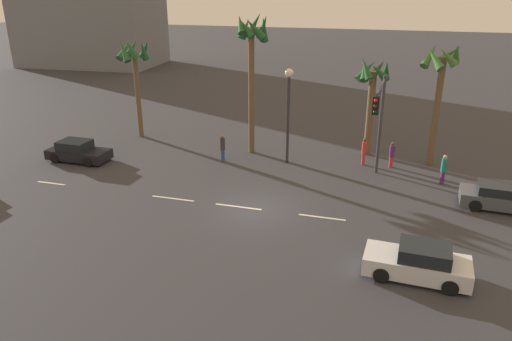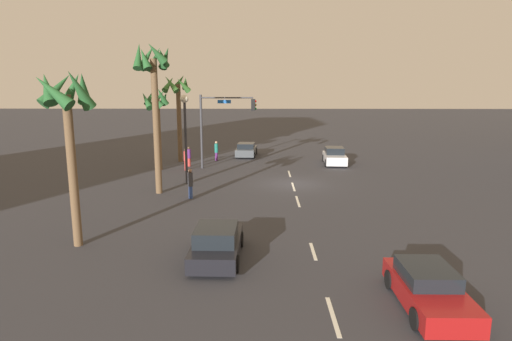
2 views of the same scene
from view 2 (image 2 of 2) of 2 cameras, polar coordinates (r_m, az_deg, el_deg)
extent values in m
plane|color=#333338|center=(30.58, 4.87, -1.76)|extent=(220.00, 220.00, 0.00)
cube|color=silver|center=(13.71, 10.23, -18.55)|extent=(2.30, 0.14, 0.01)
cube|color=silver|center=(18.33, 7.63, -10.62)|extent=(1.93, 0.14, 0.01)
cube|color=silver|center=(25.89, 5.60, -4.11)|extent=(2.52, 0.14, 0.01)
cube|color=silver|center=(29.61, 5.00, -2.17)|extent=(2.60, 0.14, 0.01)
cube|color=silver|center=(34.03, 4.47, -0.43)|extent=(2.43, 0.14, 0.01)
cube|color=silver|center=(38.83, 10.42, 1.63)|extent=(4.27, 2.01, 0.75)
cube|color=black|center=(38.97, 10.41, 2.65)|extent=(2.09, 1.68, 0.58)
cylinder|color=black|center=(37.70, 11.90, 0.97)|extent=(0.65, 0.25, 0.64)
cylinder|color=black|center=(37.50, 9.34, 1.01)|extent=(0.65, 0.25, 0.64)
cylinder|color=black|center=(40.23, 11.40, 1.61)|extent=(0.65, 0.25, 0.64)
cylinder|color=black|center=(40.05, 9.01, 1.65)|extent=(0.65, 0.25, 0.64)
cube|color=maroon|center=(14.77, 22.01, -14.88)|extent=(4.07, 1.72, 0.64)
cube|color=black|center=(14.75, 21.82, -12.56)|extent=(1.96, 1.51, 0.46)
cylinder|color=black|center=(14.13, 27.06, -17.26)|extent=(0.64, 0.22, 0.64)
cylinder|color=black|center=(13.52, 20.60, -18.04)|extent=(0.64, 0.22, 0.64)
cylinder|color=black|center=(16.18, 23.07, -13.26)|extent=(0.64, 0.22, 0.64)
cylinder|color=black|center=(15.66, 17.44, -13.70)|extent=(0.64, 0.22, 0.64)
cube|color=black|center=(17.42, -5.20, -10.08)|extent=(4.19, 1.86, 0.63)
cube|color=black|center=(16.98, -5.34, -8.45)|extent=(2.02, 1.62, 0.60)
cylinder|color=black|center=(18.79, -7.33, -9.04)|extent=(0.64, 0.23, 0.64)
cylinder|color=black|center=(18.60, -2.08, -9.16)|extent=(0.64, 0.23, 0.64)
cylinder|color=black|center=(16.43, -8.76, -12.10)|extent=(0.64, 0.23, 0.64)
cylinder|color=black|center=(16.21, -2.69, -12.30)|extent=(0.64, 0.23, 0.64)
cube|color=#474C51|center=(42.72, -1.28, 2.61)|extent=(4.18, 2.06, 0.69)
cube|color=black|center=(42.40, -1.32, 3.35)|extent=(2.05, 1.72, 0.48)
cylinder|color=black|center=(44.09, -2.24, 2.63)|extent=(0.65, 0.26, 0.64)
cylinder|color=black|center=(43.93, 0.00, 2.60)|extent=(0.65, 0.26, 0.64)
cylinder|color=black|center=(41.60, -2.63, 2.12)|extent=(0.65, 0.26, 0.64)
cylinder|color=black|center=(41.43, -0.27, 2.09)|extent=(0.65, 0.26, 0.64)
cylinder|color=#38383D|center=(36.14, -7.28, 5.11)|extent=(0.20, 0.20, 6.16)
cylinder|color=#38383D|center=(35.61, -3.91, 9.66)|extent=(0.35, 4.34, 0.12)
cube|color=black|center=(35.40, -0.38, 8.74)|extent=(0.34, 0.34, 0.95)
sphere|color=red|center=(35.38, -0.08, 9.22)|extent=(0.20, 0.20, 0.20)
sphere|color=#392605|center=(35.39, -0.08, 8.73)|extent=(0.20, 0.20, 0.20)
sphere|color=black|center=(35.40, -0.08, 8.25)|extent=(0.20, 0.20, 0.20)
cube|color=#1959B2|center=(35.65, -4.26, 9.14)|extent=(0.10, 1.10, 0.28)
cylinder|color=#2D2D33|center=(30.48, -9.34, 3.53)|extent=(0.18, 0.18, 5.69)
sphere|color=#F2EACC|center=(30.24, -9.53, 9.41)|extent=(0.56, 0.56, 0.56)
cylinder|color=#BF3833|center=(35.83, -9.33, 0.64)|extent=(0.27, 0.27, 0.76)
cylinder|color=#BF3833|center=(35.70, -9.37, 1.90)|extent=(0.36, 0.36, 0.83)
sphere|color=brown|center=(35.62, -9.39, 2.74)|extent=(0.23, 0.23, 0.23)
cylinder|color=#2D478C|center=(26.68, -8.71, -2.88)|extent=(0.30, 0.30, 0.78)
cylinder|color=#333338|center=(26.50, -8.76, -1.18)|extent=(0.40, 0.40, 0.85)
sphere|color=#8C664C|center=(26.39, -8.79, -0.04)|extent=(0.23, 0.23, 0.23)
cylinder|color=#59266B|center=(40.23, -5.30, 1.87)|extent=(0.28, 0.28, 0.76)
cylinder|color=#1E7266|center=(40.11, -5.32, 2.99)|extent=(0.37, 0.37, 0.83)
sphere|color=tan|center=(40.04, -5.33, 3.74)|extent=(0.23, 0.23, 0.23)
cylinder|color=#BF3833|center=(37.56, -8.90, 1.10)|extent=(0.32, 0.32, 0.72)
cylinder|color=#59266B|center=(37.44, -8.94, 2.23)|extent=(0.43, 0.43, 0.78)
sphere|color=brown|center=(37.37, -8.96, 2.98)|extent=(0.21, 0.21, 0.21)
cylinder|color=brown|center=(27.81, -13.14, 5.56)|extent=(0.41, 0.41, 8.47)
cone|color=#235628|center=(28.58, -13.40, 14.15)|extent=(0.76, 1.30, 1.74)
cone|color=#235628|center=(28.54, -14.34, 14.40)|extent=(1.36, 1.45, 1.75)
cone|color=#235628|center=(27.93, -15.41, 14.53)|extent=(1.41, 0.67, 1.83)
cone|color=#235628|center=(27.33, -14.65, 14.22)|extent=(1.11, 1.21, 1.44)
cone|color=#235628|center=(27.11, -13.14, 15.02)|extent=(1.16, 1.44, 1.42)
cone|color=#235628|center=(27.51, -12.36, 14.46)|extent=(1.27, 0.76, 1.29)
cone|color=#235628|center=(28.02, -11.98, 14.50)|extent=(1.55, 1.28, 1.52)
cylinder|color=brown|center=(36.01, -12.93, 4.61)|extent=(0.49, 0.49, 5.80)
cone|color=#235628|center=(36.60, -12.88, 9.42)|extent=(0.61, 1.45, 1.60)
cone|color=#235628|center=(36.22, -13.96, 9.37)|extent=(1.33, 1.00, 1.38)
cone|color=#235628|center=(35.47, -14.42, 9.04)|extent=(1.66, 1.47, 1.58)
cone|color=#235628|center=(35.20, -13.20, 9.04)|extent=(0.76, 1.34, 1.29)
cone|color=#235628|center=(35.23, -12.44, 9.62)|extent=(1.29, 1.21, 1.54)
cone|color=#235628|center=(36.04, -12.11, 9.39)|extent=(1.46, 1.21, 1.30)
cylinder|color=brown|center=(39.79, -10.19, 6.18)|extent=(0.41, 0.41, 7.03)
cone|color=#38702D|center=(40.32, -10.14, 11.58)|extent=(0.61, 1.25, 1.43)
cone|color=#38702D|center=(40.15, -11.54, 11.24)|extent=(1.90, 1.13, 1.62)
cone|color=#38702D|center=(39.00, -11.27, 11.27)|extent=(1.34, 1.71, 1.68)
cone|color=#38702D|center=(39.01, -9.71, 11.20)|extent=(1.46, 1.47, 1.48)
cone|color=#38702D|center=(39.68, -9.39, 11.42)|extent=(1.42, 0.84, 1.33)
cylinder|color=brown|center=(19.52, -23.26, -0.25)|extent=(0.37, 0.37, 6.45)
cone|color=#235628|center=(19.90, -23.34, 9.85)|extent=(0.67, 1.20, 1.56)
cone|color=#235628|center=(19.99, -25.07, 9.79)|extent=(1.59, 1.48, 1.60)
cone|color=#235628|center=(19.04, -26.06, 9.81)|extent=(1.30, 1.21, 1.45)
cone|color=#235628|center=(18.48, -25.47, 9.51)|extent=(0.78, 1.75, 1.53)
cone|color=#235628|center=(18.53, -22.50, 9.96)|extent=(1.47, 1.16, 1.72)
cone|color=#235628|center=(19.15, -22.04, 10.15)|extent=(1.27, 0.90, 1.44)
camera|label=1|loc=(43.98, 36.19, 14.87)|focal=34.01mm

